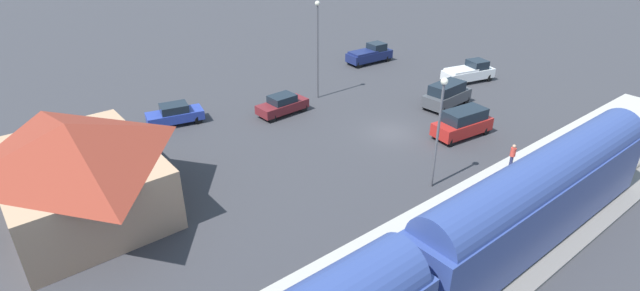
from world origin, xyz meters
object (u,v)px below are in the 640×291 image
at_px(suv_red, 463,123).
at_px(light_pole_lot_center, 318,40).
at_px(sedan_maroon, 282,105).
at_px(light_pole_near_platform, 439,120).
at_px(pickup_white, 469,72).
at_px(sedan_blue, 175,114).
at_px(station_building, 76,167).
at_px(suv_charcoal, 447,94).
at_px(pedestrian_on_platform, 513,154).
at_px(pickup_navy, 370,54).

height_order(suv_red, light_pole_lot_center, light_pole_lot_center).
relative_size(sedan_maroon, light_pole_near_platform, 0.62).
bearing_deg(suv_red, pickup_white, -56.43).
distance_m(light_pole_near_platform, light_pole_lot_center, 17.31).
relative_size(pickup_white, light_pole_lot_center, 0.64).
height_order(sedan_maroon, light_pole_lot_center, light_pole_lot_center).
distance_m(sedan_blue, pickup_white, 29.04).
bearing_deg(station_building, sedan_maroon, -75.52).
bearing_deg(light_pole_near_platform, pickup_white, -60.36).
xyz_separation_m(light_pole_near_platform, light_pole_lot_center, (16.83, -3.95, 0.80)).
height_order(suv_charcoal, sedan_maroon, suv_charcoal).
relative_size(station_building, light_pole_lot_center, 1.31).
relative_size(station_building, sedan_maroon, 2.54).
xyz_separation_m(sedan_blue, pickup_white, (-8.92, -27.64, 0.15)).
distance_m(suv_charcoal, light_pole_near_platform, 14.49).
distance_m(station_building, pickup_white, 36.99).
distance_m(sedan_maroon, pickup_white, 20.20).
relative_size(station_building, pedestrian_on_platform, 6.81).
xyz_separation_m(sedan_blue, light_pole_lot_center, (-2.73, -12.88, 4.61)).
height_order(pedestrian_on_platform, light_pole_near_platform, light_pole_near_platform).
bearing_deg(light_pole_near_platform, suv_charcoal, -55.65).
distance_m(station_building, suv_red, 27.13).
relative_size(station_building, suv_charcoal, 2.33).
bearing_deg(pedestrian_on_platform, light_pole_near_platform, 70.19).
xyz_separation_m(sedan_maroon, light_pole_near_platform, (-15.69, -0.85, 3.81)).
bearing_deg(pedestrian_on_platform, pickup_navy, -22.00).
bearing_deg(pickup_white, pickup_navy, 17.39).
xyz_separation_m(suv_charcoal, light_pole_lot_center, (8.91, 7.65, 4.34)).
bearing_deg(suv_charcoal, suv_red, 139.48).
xyz_separation_m(pickup_navy, light_pole_near_platform, (-21.52, 15.29, 3.66)).
xyz_separation_m(station_building, pedestrian_on_platform, (-13.28, -23.99, -1.69)).
relative_size(station_building, light_pole_near_platform, 1.58).
bearing_deg(suv_charcoal, light_pole_lot_center, 40.67).
bearing_deg(light_pole_near_platform, pedestrian_on_platform, -109.81).
bearing_deg(sedan_maroon, light_pole_lot_center, -76.59).
height_order(sedan_maroon, pickup_white, pickup_white).
xyz_separation_m(sedan_blue, light_pole_near_platform, (-19.56, -8.94, 3.81)).
distance_m(suv_red, light_pole_lot_center, 14.68).
bearing_deg(light_pole_lot_center, pickup_white, -112.76).
distance_m(station_building, light_pole_lot_center, 23.02).
bearing_deg(suv_red, pickup_navy, -22.76).
bearing_deg(sedan_blue, suv_red, -134.40).
xyz_separation_m(sedan_blue, sedan_maroon, (-3.87, -8.08, 0.00)).
relative_size(sedan_blue, sedan_maroon, 1.05).
relative_size(pickup_navy, sedan_maroon, 1.21).
bearing_deg(sedan_maroon, pickup_white, -104.47).
height_order(pedestrian_on_platform, suv_charcoal, suv_charcoal).
relative_size(suv_red, sedan_blue, 1.06).
relative_size(station_building, sedan_blue, 2.43).
bearing_deg(station_building, pickup_white, -90.86).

